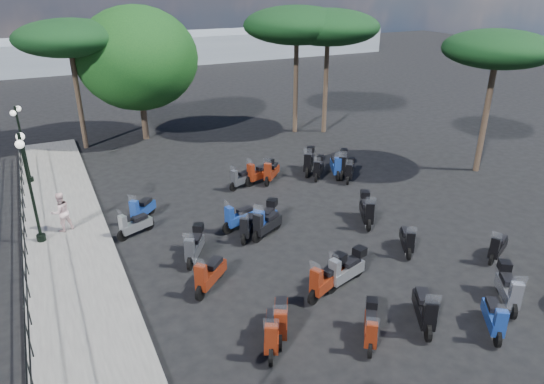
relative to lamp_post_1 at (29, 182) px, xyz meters
name	(u,v)px	position (x,y,z in m)	size (l,w,h in m)	color
ground	(294,273)	(7.31, -5.70, -2.46)	(120.00, 120.00, 0.00)	black
sidewalk	(74,274)	(0.81, -2.70, -2.38)	(3.00, 30.00, 0.15)	#615F5D
railing	(25,265)	(-0.49, -2.90, -1.56)	(0.04, 26.04, 1.10)	black
lamp_post_1	(29,182)	(0.00, 0.00, 0.00)	(0.32, 1.19, 4.05)	black
lamp_post_2	(22,139)	(-0.18, 6.31, -0.26)	(0.46, 1.03, 3.58)	black
pedestrian_far	(61,212)	(0.81, 0.49, -1.55)	(0.74, 0.58, 1.52)	silver
scooter_1	(281,319)	(5.56, -8.15, -1.97)	(1.00, 1.62, 1.42)	black
scooter_2	(210,275)	(4.56, -5.31, -1.95)	(1.42, 1.32, 1.45)	black
scooter_3	(194,246)	(4.67, -3.45, -1.94)	(1.08, 1.53, 1.37)	black
scooter_4	(142,210)	(3.71, 0.27, -1.99)	(1.26, 1.30, 1.36)	black
scooter_5	(135,225)	(3.18, -0.86, -2.02)	(1.50, 0.79, 1.26)	black
scooter_8	(327,278)	(7.66, -7.12, -1.91)	(1.70, 0.96, 1.44)	black
scooter_9	(266,225)	(7.57, -3.05, -1.98)	(1.59, 0.98, 1.39)	black
scooter_10	(240,218)	(6.91, -2.07, -1.98)	(1.67, 0.75, 1.36)	black
scooter_11	(241,179)	(8.51, 1.60, -2.03)	(1.44, 0.81, 1.23)	black
scooter_13	(371,327)	(7.55, -9.45, -1.99)	(1.07, 1.34, 1.25)	black
scooter_14	(346,270)	(8.46, -6.97, -1.92)	(1.74, 0.79, 1.42)	black
scooter_15	(248,227)	(6.92, -2.85, -2.01)	(1.12, 1.32, 1.30)	black
scooter_16	(266,219)	(7.69, -2.75, -1.92)	(1.46, 1.34, 1.44)	black
scooter_17	(271,172)	(10.07, 1.64, -1.98)	(1.29, 1.32, 1.39)	black
scooter_19	(494,318)	(10.78, -10.61, -2.00)	(1.08, 1.42, 1.33)	black
scooter_20	(424,310)	(9.28, -9.57, -1.95)	(1.09, 1.65, 1.47)	black
scooter_21	(407,240)	(11.52, -6.23, -2.02)	(0.95, 1.41, 1.27)	black
scooter_22	(336,166)	(13.21, 0.91, -1.96)	(0.94, 1.68, 1.43)	black
scooter_23	(260,173)	(9.52, 1.74, -1.94)	(1.69, 0.79, 1.38)	black
scooter_25	(508,289)	(12.15, -9.90, -1.93)	(1.17, 1.54, 1.41)	black
scooter_26	(498,247)	(13.99, -7.97, -2.02)	(1.47, 0.84, 1.26)	black
scooter_27	(367,210)	(11.55, -3.82, -1.92)	(1.04, 1.65, 1.44)	black
scooter_28	(350,171)	(13.51, 0.17, -1.99)	(1.13, 1.27, 1.24)	black
scooter_29	(343,164)	(13.55, 0.83, -1.90)	(1.28, 1.60, 1.49)	black
scooter_30	(309,162)	(12.26, 1.88, -1.90)	(1.28, 1.60, 1.49)	black
scooter_31	(272,332)	(5.12, -8.52, -1.97)	(1.00, 1.62, 1.42)	black
scooter_32	(319,168)	(12.35, 1.11, -1.99)	(1.13, 1.27, 1.24)	black
broadleaf_tree	(138,59)	(6.28, 11.04, 2.24)	(6.78, 6.78, 7.59)	#38281E
pine_0	(297,25)	(15.01, 8.34, 3.90)	(6.24, 6.24, 7.47)	#38281E
pine_1	(328,27)	(16.63, 7.53, 3.79)	(5.95, 5.95, 7.31)	#38281E
pine_2	(69,38)	(2.82, 10.84, 3.53)	(5.57, 5.57, 6.99)	#38281E
pine_3	(498,50)	(19.95, -1.59, 3.43)	(4.97, 4.97, 6.79)	#38281E
distant_hills	(95,53)	(7.31, 39.30, -0.96)	(70.00, 8.00, 3.00)	gray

